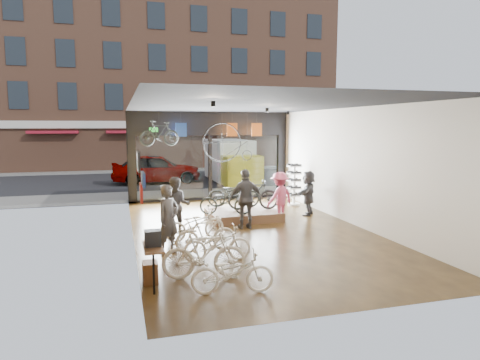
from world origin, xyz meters
name	(u,v)px	position (x,y,z in m)	size (l,w,h in m)	color
ground_plane	(251,232)	(0.00, 0.00, -0.02)	(7.00, 12.00, 0.04)	black
ceiling	(251,105)	(0.00, 0.00, 3.82)	(7.00, 12.00, 0.04)	black
wall_left	(131,173)	(-3.52, 0.00, 1.90)	(0.04, 12.00, 3.80)	brown
wall_right	(355,167)	(3.52, 0.00, 1.90)	(0.04, 12.00, 3.80)	beige
wall_back	(358,205)	(0.00, -6.02, 1.90)	(7.00, 0.04, 3.80)	beige
storefront	(210,156)	(0.00, 6.00, 1.90)	(7.00, 0.26, 3.80)	black
exit_sign	(154,130)	(-2.40, 5.88, 3.05)	(0.35, 0.06, 0.18)	#198C26
street_road	(181,176)	(0.00, 15.00, -0.01)	(30.00, 18.00, 0.02)	black
sidewalk_near	(205,194)	(0.00, 7.20, 0.06)	(30.00, 2.40, 0.12)	slate
sidewalk_far	(174,169)	(0.00, 19.00, 0.06)	(30.00, 2.00, 0.12)	slate
opposite_building	(168,76)	(0.00, 21.50, 7.00)	(26.00, 5.00, 14.00)	brown
street_car	(156,169)	(-1.83, 12.00, 0.83)	(1.97, 4.89, 1.67)	gray
box_truck	(233,162)	(2.38, 11.00, 1.20)	(2.03, 6.10, 2.40)	silver
floor_bike_0	(233,272)	(-1.80, -4.60, 0.42)	(0.56, 1.60, 0.84)	beige
floor_bike_1	(204,254)	(-2.16, -3.64, 0.53)	(0.50, 1.78, 1.07)	beige
floor_bike_2	(217,244)	(-1.64, -2.60, 0.43)	(0.57, 1.62, 0.85)	beige
floor_bike_3	(206,234)	(-1.75, -1.80, 0.47)	(0.45, 1.58, 0.95)	beige
floor_bike_4	(195,224)	(-1.82, -0.57, 0.45)	(0.60, 1.73, 0.91)	beige
display_platform	(243,215)	(0.26, 1.69, 0.15)	(2.40, 1.80, 0.30)	brown
display_bike_left	(226,201)	(-0.48, 1.22, 0.75)	(0.60, 1.72, 0.90)	black
display_bike_mid	(253,194)	(0.64, 1.76, 0.84)	(0.51, 1.79, 1.08)	black
display_bike_right	(234,194)	(0.10, 2.41, 0.79)	(0.65, 1.86, 0.97)	black
customer_0	(169,219)	(-2.68, -1.66, 0.88)	(0.64, 0.42, 1.76)	#3F3F44
customer_1	(177,206)	(-2.21, 0.30, 0.86)	(0.83, 0.65, 1.71)	#3F3F44
customer_2	(246,199)	(-0.04, 0.37, 0.94)	(1.10, 0.46, 1.87)	#3F3F44
customer_3	(280,197)	(1.37, 1.10, 0.84)	(1.08, 0.62, 1.67)	#CC4C72
customer_5	(308,193)	(2.71, 1.73, 0.80)	(1.49, 0.48, 1.61)	#3F3F44
sunglasses_rack	(294,185)	(2.95, 3.59, 0.86)	(0.51, 0.42, 1.71)	white
wall_merch	(143,220)	(-3.38, -3.50, 1.30)	(0.40, 2.40, 2.60)	navy
penny_farthing	(230,144)	(0.53, 4.53, 2.50)	(1.98, 0.06, 1.58)	black
hung_bike	(159,133)	(-2.32, 4.20, 2.93)	(0.45, 1.58, 0.95)	black
jersey_left	(181,130)	(-1.35, 5.20, 3.05)	(0.45, 0.03, 0.55)	#1E3F99
jersey_mid	(232,130)	(0.79, 5.20, 3.05)	(0.45, 0.03, 0.55)	#CC5919
jersey_right	(257,130)	(1.88, 5.20, 3.05)	(0.45, 0.03, 0.55)	#CC5919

